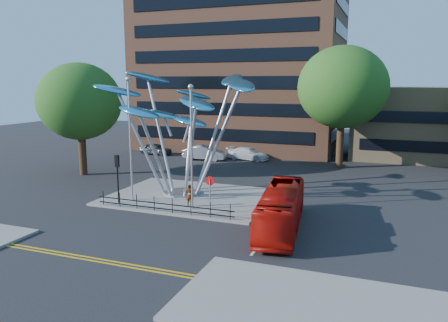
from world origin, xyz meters
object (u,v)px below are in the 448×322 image
at_px(tree_right, 343,87).
at_px(traffic_light_island, 117,169).
at_px(leaf_sculpture, 181,105).
at_px(street_lamp_right, 191,136).
at_px(pedestrian, 190,196).
at_px(parked_car_left, 156,149).
at_px(parked_car_right, 248,154).
at_px(red_bus, 281,209).
at_px(tree_left, 80,102).
at_px(no_entry_sign_island, 210,188).
at_px(parked_car_mid, 205,153).
at_px(street_lamp_left, 130,128).

bearing_deg(tree_right, traffic_light_island, -123.69).
bearing_deg(leaf_sculpture, street_lamp_right, -55.09).
height_order(street_lamp_right, pedestrian, street_lamp_right).
distance_m(parked_car_left, parked_car_right, 11.45).
height_order(leaf_sculpture, red_bus, leaf_sculpture).
relative_size(tree_left, traffic_light_island, 3.01).
distance_m(tree_left, no_entry_sign_island, 18.35).
relative_size(no_entry_sign_island, parked_car_mid, 0.51).
relative_size(traffic_light_island, no_entry_sign_island, 1.40).
bearing_deg(tree_right, parked_car_right, 174.28).
bearing_deg(no_entry_sign_island, tree_left, 154.93).
xyz_separation_m(traffic_light_island, parked_car_right, (3.01, 20.50, -1.93)).
bearing_deg(parked_car_right, street_lamp_right, -167.37).
bearing_deg(traffic_light_island, street_lamp_left, 63.43).
xyz_separation_m(parked_car_left, parked_car_right, (11.44, 0.51, 0.01)).
relative_size(no_entry_sign_island, pedestrian, 1.60).
bearing_deg(parked_car_right, leaf_sculpture, -174.74).
xyz_separation_m(tree_left, parked_car_mid, (7.51, 11.24, -6.01)).
distance_m(tree_left, street_lamp_right, 16.19).
bearing_deg(tree_left, street_lamp_left, -34.38).
xyz_separation_m(street_lamp_left, pedestrian, (4.58, -0.01, -4.44)).
bearing_deg(street_lamp_left, parked_car_left, 115.18).
bearing_deg(red_bus, tree_left, 150.62).
xyz_separation_m(street_lamp_left, traffic_light_island, (-0.50, -1.00, -2.74)).
height_order(tree_right, parked_car_mid, tree_right).
height_order(street_lamp_left, red_bus, street_lamp_left).
distance_m(parked_car_left, parked_car_mid, 7.05).
distance_m(street_lamp_left, parked_car_mid, 18.43).
height_order(street_lamp_right, no_entry_sign_island, street_lamp_right).
relative_size(red_bus, parked_car_mid, 1.87).
relative_size(street_lamp_left, pedestrian, 5.75).
bearing_deg(no_entry_sign_island, tree_right, 72.88).
bearing_deg(parked_car_left, no_entry_sign_island, -139.28).
relative_size(no_entry_sign_island, red_bus, 0.27).
height_order(no_entry_sign_island, pedestrian, no_entry_sign_island).
relative_size(parked_car_left, parked_car_right, 0.84).
bearing_deg(parked_car_mid, parked_car_right, -75.24).
height_order(no_entry_sign_island, parked_car_left, no_entry_sign_island).
height_order(street_lamp_right, parked_car_left, street_lamp_right).
height_order(street_lamp_left, parked_car_mid, street_lamp_left).
height_order(tree_right, parked_car_left, tree_right).
relative_size(street_lamp_right, parked_car_mid, 1.74).
bearing_deg(tree_right, street_lamp_left, -124.05).
bearing_deg(red_bus, street_lamp_right, 159.73).
bearing_deg(traffic_light_island, pedestrian, 11.08).
height_order(leaf_sculpture, parked_car_right, leaf_sculpture).
distance_m(traffic_light_island, parked_car_right, 20.81).
height_order(red_bus, parked_car_mid, red_bus).
distance_m(leaf_sculpture, street_lamp_left, 4.28).
relative_size(street_lamp_right, parked_car_right, 1.77).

